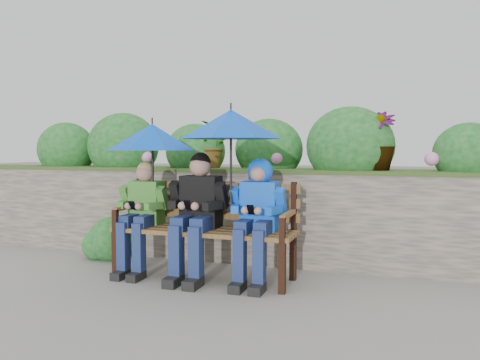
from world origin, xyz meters
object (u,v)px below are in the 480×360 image
(boy_left, at_px, (142,210))
(boy_right, at_px, (257,209))
(boy_middle, at_px, (197,209))
(umbrella_right, at_px, (231,124))
(umbrella_left, at_px, (152,137))
(park_bench, at_px, (207,222))

(boy_left, height_order, boy_right, boy_right)
(boy_middle, distance_m, umbrella_right, 0.88)
(umbrella_left, distance_m, umbrella_right, 0.88)
(boy_left, height_order, umbrella_left, umbrella_left)
(park_bench, distance_m, boy_right, 0.56)
(boy_left, height_order, umbrella_right, umbrella_right)
(park_bench, distance_m, boy_left, 0.68)
(umbrella_left, xyz_separation_m, umbrella_right, (0.87, -0.10, 0.11))
(park_bench, xyz_separation_m, umbrella_left, (-0.58, -0.02, 0.83))
(boy_right, height_order, umbrella_left, umbrella_left)
(park_bench, xyz_separation_m, boy_middle, (-0.06, -0.09, 0.14))
(umbrella_right, bearing_deg, boy_right, 9.37)
(boy_right, bearing_deg, umbrella_left, 177.01)
(boy_middle, bearing_deg, boy_right, 1.79)
(umbrella_left, bearing_deg, boy_left, -144.40)
(umbrella_left, height_order, umbrella_right, umbrella_right)
(boy_middle, bearing_deg, umbrella_left, 171.47)
(boy_middle, xyz_separation_m, umbrella_left, (-0.51, 0.08, 0.69))
(boy_middle, height_order, umbrella_right, umbrella_right)
(umbrella_left, relative_size, umbrella_right, 0.93)
(umbrella_left, bearing_deg, boy_middle, -8.53)
(umbrella_right, bearing_deg, umbrella_left, 173.58)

